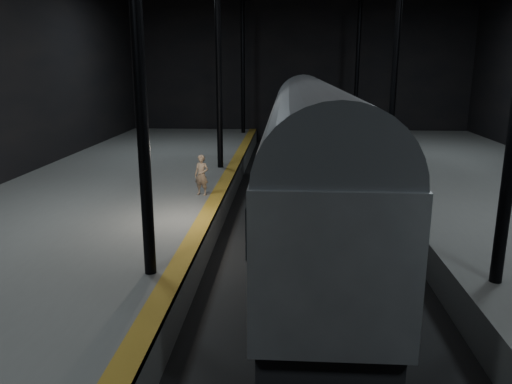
{
  "coord_description": "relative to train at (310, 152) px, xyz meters",
  "views": [
    {
      "loc": [
        -0.76,
        -14.31,
        5.57
      ],
      "look_at": [
        -1.64,
        -0.4,
        2.0
      ],
      "focal_mm": 35.0,
      "sensor_mm": 36.0,
      "label": 1
    }
  ],
  "objects": [
    {
      "name": "platform_left",
      "position": [
        -7.5,
        -2.06,
        -2.27
      ],
      "size": [
        9.0,
        43.8,
        1.0
      ],
      "primitive_type": "cube",
      "color": "#585855",
      "rests_on": "ground"
    },
    {
      "name": "woman",
      "position": [
        -3.8,
        0.9,
        -1.04
      ],
      "size": [
        0.62,
        0.5,
        1.47
      ],
      "primitive_type": "imported",
      "rotation": [
        0.0,
        0.0,
        -0.32
      ],
      "color": "#927459",
      "rests_on": "platform_left"
    },
    {
      "name": "track",
      "position": [
        0.0,
        -2.06,
        -2.71
      ],
      "size": [
        2.4,
        43.0,
        0.24
      ],
      "color": "#3F3328",
      "rests_on": "ground"
    },
    {
      "name": "ground",
      "position": [
        0.0,
        -2.06,
        -2.77
      ],
      "size": [
        44.0,
        44.0,
        0.0
      ],
      "primitive_type": "plane",
      "color": "black",
      "rests_on": "ground"
    },
    {
      "name": "train",
      "position": [
        0.0,
        0.0,
        0.0
      ],
      "size": [
        2.79,
        18.6,
        4.97
      ],
      "color": "#999BA0",
      "rests_on": "ground"
    },
    {
      "name": "tactile_strip",
      "position": [
        -3.25,
        -2.06,
        -1.77
      ],
      "size": [
        0.5,
        43.8,
        0.01
      ],
      "primitive_type": "cube",
      "color": "olive",
      "rests_on": "platform_left"
    }
  ]
}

